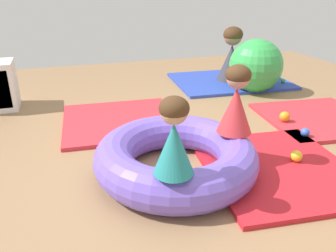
{
  "coord_description": "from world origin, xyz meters",
  "views": [
    {
      "loc": [
        -0.87,
        -2.32,
        1.4
      ],
      "look_at": [
        -0.11,
        0.07,
        0.33
      ],
      "focal_mm": 36.16,
      "sensor_mm": 36.0,
      "label": 1
    }
  ],
  "objects": [
    {
      "name": "gym_mat_near_left",
      "position": [
        1.54,
        2.14,
        0.02
      ],
      "size": [
        1.72,
        1.35,
        0.04
      ],
      "primitive_type": "cube",
      "rotation": [
        0.0,
        0.0,
        -0.06
      ],
      "color": "#2D47B7",
      "rests_on": "ground"
    },
    {
      "name": "ground_plane",
      "position": [
        0.0,
        0.0,
        0.0
      ],
      "size": [
        8.0,
        8.0,
        0.0
      ],
      "primitive_type": "plane",
      "color": "#93704C"
    },
    {
      "name": "inflatable_cushion",
      "position": [
        -0.11,
        -0.13,
        0.15
      ],
      "size": [
        1.27,
        1.27,
        0.3
      ],
      "primitive_type": "torus",
      "color": "#7056D1",
      "rests_on": "ground"
    },
    {
      "name": "gym_mat_far_right",
      "position": [
        -0.34,
        1.07,
        0.02
      ],
      "size": [
        1.26,
        1.24,
        0.04
      ],
      "primitive_type": "cube",
      "rotation": [
        0.0,
        0.0,
        -0.06
      ],
      "color": "red",
      "rests_on": "ground"
    },
    {
      "name": "child_in_teal",
      "position": [
        -0.28,
        -0.58,
        0.55
      ],
      "size": [
        0.35,
        0.35,
        0.5
      ],
      "rotation": [
        0.0,
        0.0,
        4.19
      ],
      "color": "teal",
      "rests_on": "inflatable_cushion"
    },
    {
      "name": "gym_mat_far_left",
      "position": [
        1.76,
        0.47,
        0.02
      ],
      "size": [
        1.24,
        1.24,
        0.04
      ],
      "primitive_type": "cube",
      "rotation": [
        0.0,
        0.0,
        -0.1
      ],
      "color": "red",
      "rests_on": "ground"
    },
    {
      "name": "child_in_red",
      "position": [
        0.38,
        -0.13,
        0.57
      ],
      "size": [
        0.39,
        0.39,
        0.54
      ],
      "rotation": [
        0.0,
        0.0,
        2.46
      ],
      "color": "red",
      "rests_on": "inflatable_cushion"
    },
    {
      "name": "adult_seated",
      "position": [
        1.54,
        2.14,
        0.42
      ],
      "size": [
        0.56,
        0.56,
        0.78
      ],
      "rotation": [
        0.0,
        0.0,
        5.38
      ],
      "color": "#383842",
      "rests_on": "gym_mat_near_left"
    },
    {
      "name": "play_ball_blue",
      "position": [
        1.27,
        0.08,
        0.08
      ],
      "size": [
        0.08,
        0.08,
        0.08
      ],
      "primitive_type": "sphere",
      "color": "blue",
      "rests_on": "gym_mat_far_left"
    },
    {
      "name": "exercise_ball_large",
      "position": [
        1.63,
        1.62,
        0.36
      ],
      "size": [
        0.72,
        0.72,
        0.72
      ],
      "primitive_type": "sphere",
      "color": "green",
      "rests_on": "ground"
    },
    {
      "name": "gym_mat_center_rear",
      "position": [
        0.69,
        -0.32,
        0.02
      ],
      "size": [
        1.26,
        1.37,
        0.04
      ],
      "primitive_type": "cube",
      "rotation": [
        0.0,
        0.0,
        -0.1
      ],
      "color": "red",
      "rests_on": "ground"
    },
    {
      "name": "play_ball_yellow",
      "position": [
        0.88,
        -0.3,
        0.09
      ],
      "size": [
        0.09,
        0.09,
        0.09
      ],
      "primitive_type": "sphere",
      "color": "yellow",
      "rests_on": "gym_mat_center_rear"
    },
    {
      "name": "play_ball_green",
      "position": [
        2.19,
        1.74,
        0.07
      ],
      "size": [
        0.06,
        0.06,
        0.06
      ],
      "primitive_type": "sphere",
      "color": "green",
      "rests_on": "gym_mat_near_left"
    },
    {
      "name": "play_ball_orange",
      "position": [
        1.31,
        0.47,
        0.09
      ],
      "size": [
        0.11,
        0.11,
        0.11
      ],
      "primitive_type": "sphere",
      "color": "orange",
      "rests_on": "gym_mat_far_left"
    }
  ]
}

